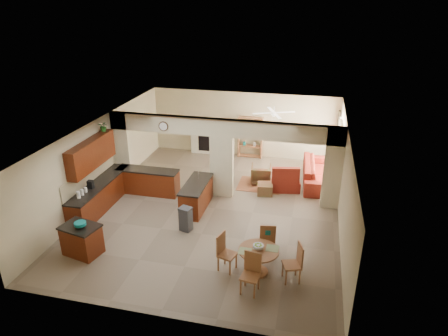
% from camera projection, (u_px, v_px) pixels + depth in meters
% --- Properties ---
extents(floor, '(10.00, 10.00, 0.00)m').
position_uv_depth(floor, '(215.00, 208.00, 13.32)').
color(floor, '#756551').
rests_on(floor, ground).
extents(ceiling, '(10.00, 10.00, 0.00)m').
position_uv_depth(ceiling, '(214.00, 128.00, 12.20)').
color(ceiling, white).
rests_on(ceiling, wall_back).
extents(wall_back, '(8.00, 0.00, 8.00)m').
position_uv_depth(wall_back, '(243.00, 124.00, 17.22)').
color(wall_back, '#BFB58B').
rests_on(wall_back, floor).
extents(wall_front, '(8.00, 0.00, 8.00)m').
position_uv_depth(wall_front, '(155.00, 264.00, 8.30)').
color(wall_front, '#BFB58B').
rests_on(wall_front, floor).
extents(wall_left, '(0.00, 10.00, 10.00)m').
position_uv_depth(wall_left, '(101.00, 159.00, 13.60)').
color(wall_left, '#BFB58B').
rests_on(wall_left, floor).
extents(wall_right, '(0.00, 10.00, 10.00)m').
position_uv_depth(wall_right, '(344.00, 182.00, 11.93)').
color(wall_right, '#BFB58B').
rests_on(wall_right, floor).
extents(partition_left_pier, '(0.60, 0.25, 2.80)m').
position_uv_depth(partition_left_pier, '(122.00, 150.00, 14.43)').
color(partition_left_pier, '#BFB58B').
rests_on(partition_left_pier, floor).
extents(partition_center_pier, '(0.80, 0.25, 2.20)m').
position_uv_depth(partition_center_pier, '(222.00, 166.00, 13.77)').
color(partition_center_pier, '#BFB58B').
rests_on(partition_center_pier, floor).
extents(partition_right_pier, '(0.60, 0.25, 2.80)m').
position_uv_depth(partition_right_pier, '(333.00, 168.00, 12.88)').
color(partition_right_pier, '#BFB58B').
rests_on(partition_right_pier, floor).
extents(partition_header, '(8.00, 0.25, 0.60)m').
position_uv_depth(partition_header, '(222.00, 128.00, 13.21)').
color(partition_header, '#BFB58B').
rests_on(partition_header, partition_center_pier).
extents(kitchen_counter, '(2.52, 3.29, 1.48)m').
position_uv_depth(kitchen_counter, '(120.00, 189.00, 13.60)').
color(kitchen_counter, '#461308').
rests_on(kitchen_counter, floor).
extents(upper_cabinets, '(0.35, 2.40, 0.90)m').
position_uv_depth(upper_cabinets, '(91.00, 154.00, 12.64)').
color(upper_cabinets, '#461308').
rests_on(upper_cabinets, wall_left).
extents(peninsula, '(0.70, 1.85, 0.91)m').
position_uv_depth(peninsula, '(196.00, 196.00, 13.16)').
color(peninsula, '#461308').
rests_on(peninsula, floor).
extents(wall_clock, '(0.34, 0.03, 0.34)m').
position_uv_depth(wall_clock, '(163.00, 126.00, 13.52)').
color(wall_clock, '#492D18').
rests_on(wall_clock, partition_header).
extents(rug, '(1.60, 1.30, 0.01)m').
position_uv_depth(rug, '(260.00, 185.00, 14.94)').
color(rug, '#955236').
rests_on(rug, floor).
extents(fireplace, '(1.60, 0.35, 1.20)m').
position_uv_depth(fireplace, '(207.00, 140.00, 17.72)').
color(fireplace, white).
rests_on(fireplace, floor).
extents(shelving_unit, '(1.00, 0.32, 1.80)m').
position_uv_depth(shelving_unit, '(250.00, 137.00, 17.19)').
color(shelving_unit, '#985D34').
rests_on(shelving_unit, floor).
extents(window_a, '(0.02, 0.90, 1.90)m').
position_uv_depth(window_a, '(340.00, 160.00, 14.06)').
color(window_a, white).
rests_on(window_a, wall_right).
extents(window_b, '(0.02, 0.90, 1.90)m').
position_uv_depth(window_b, '(338.00, 144.00, 15.58)').
color(window_b, white).
rests_on(window_b, wall_right).
extents(glazed_door, '(0.02, 0.70, 2.10)m').
position_uv_depth(glazed_door, '(339.00, 155.00, 14.88)').
color(glazed_door, white).
rests_on(glazed_door, wall_right).
extents(drape_a_left, '(0.10, 0.28, 2.30)m').
position_uv_depth(drape_a_left, '(339.00, 166.00, 13.54)').
color(drape_a_left, '#381816').
rests_on(drape_a_left, wall_right).
extents(drape_a_right, '(0.10, 0.28, 2.30)m').
position_uv_depth(drape_a_right, '(338.00, 154.00, 14.61)').
color(drape_a_right, '#381816').
rests_on(drape_a_right, wall_right).
extents(drape_b_left, '(0.10, 0.28, 2.30)m').
position_uv_depth(drape_b_left, '(338.00, 149.00, 15.05)').
color(drape_b_left, '#381816').
rests_on(drape_b_left, wall_right).
extents(drape_b_right, '(0.10, 0.28, 2.30)m').
position_uv_depth(drape_b_right, '(337.00, 139.00, 16.12)').
color(drape_b_right, '#381816').
rests_on(drape_b_right, wall_right).
extents(ceiling_fan, '(1.00, 1.00, 0.10)m').
position_uv_depth(ceiling_fan, '(274.00, 113.00, 14.66)').
color(ceiling_fan, white).
rests_on(ceiling_fan, ceiling).
extents(kitchen_island, '(1.13, 0.91, 0.87)m').
position_uv_depth(kitchen_island, '(82.00, 240.00, 10.84)').
color(kitchen_island, '#461308').
rests_on(kitchen_island, floor).
extents(teal_bowl, '(0.31, 0.31, 0.15)m').
position_uv_depth(teal_bowl, '(80.00, 225.00, 10.59)').
color(teal_bowl, '#128180').
rests_on(teal_bowl, kitchen_island).
extents(trash_can, '(0.40, 0.36, 0.70)m').
position_uv_depth(trash_can, '(186.00, 220.00, 11.96)').
color(trash_can, '#313133').
rests_on(trash_can, floor).
extents(dining_table, '(1.02, 1.02, 0.70)m').
position_uv_depth(dining_table, '(258.00, 257.00, 10.06)').
color(dining_table, '#985D34').
rests_on(dining_table, floor).
extents(fruit_bowl, '(0.27, 0.27, 0.14)m').
position_uv_depth(fruit_bowl, '(258.00, 247.00, 9.96)').
color(fruit_bowl, '#70B827').
rests_on(fruit_bowl, dining_table).
extents(sofa, '(2.84, 1.24, 0.81)m').
position_uv_depth(sofa, '(318.00, 173.00, 14.99)').
color(sofa, maroon).
rests_on(sofa, floor).
extents(chaise, '(1.11, 0.97, 0.39)m').
position_uv_depth(chaise, '(286.00, 184.00, 14.56)').
color(chaise, maroon).
rests_on(chaise, floor).
extents(armchair, '(0.82, 0.84, 0.69)m').
position_uv_depth(armchair, '(261.00, 174.00, 15.01)').
color(armchair, maroon).
rests_on(armchair, floor).
extents(ottoman, '(0.60, 0.60, 0.39)m').
position_uv_depth(ottoman, '(265.00, 189.00, 14.22)').
color(ottoman, maroon).
rests_on(ottoman, floor).
extents(plant, '(0.35, 0.31, 0.35)m').
position_uv_depth(plant, '(104.00, 126.00, 13.22)').
color(plant, '#154713').
rests_on(plant, upper_cabinets).
extents(chair_north, '(0.48, 0.48, 1.02)m').
position_uv_depth(chair_north, '(267.00, 239.00, 10.68)').
color(chair_north, '#985D34').
rests_on(chair_north, floor).
extents(chair_east, '(0.53, 0.53, 1.02)m').
position_uv_depth(chair_east, '(295.00, 261.00, 9.77)').
color(chair_east, '#985D34').
rests_on(chair_east, floor).
extents(chair_south, '(0.48, 0.48, 1.02)m').
position_uv_depth(chair_south, '(251.00, 271.00, 9.44)').
color(chair_south, '#985D34').
rests_on(chair_south, floor).
extents(chair_west, '(0.52, 0.52, 1.02)m').
position_uv_depth(chair_west, '(225.00, 250.00, 10.19)').
color(chair_west, '#985D34').
rests_on(chair_west, floor).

